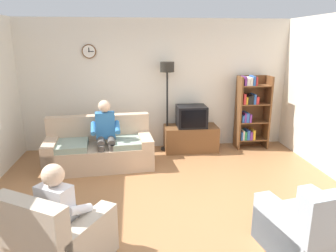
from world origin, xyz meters
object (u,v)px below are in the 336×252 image
couch (100,150)px  armchair_near_window (60,240)px  bookshelf (250,111)px  armchair_near_bookshelf (309,230)px  tv (191,116)px  tv_stand (191,138)px  person_on_couch (106,131)px  floor_lamp (167,82)px  person_in_left_armchair (63,208)px

couch → armchair_near_window: 2.65m
bookshelf → armchair_near_bookshelf: (-0.64, -3.48, -0.52)m
couch → tv: tv is taller
armchair_near_window → couch: bearing=86.8°
couch → bookshelf: 3.24m
bookshelf → couch: bearing=-167.1°
tv → armchair_near_bookshelf: 3.48m
tv → tv_stand: bearing=90.0°
armchair_near_bookshelf → person_on_couch: (-2.34, 2.66, 0.41)m
couch → armchair_near_window: (-0.15, -2.64, -0.02)m
bookshelf → armchair_near_bookshelf: size_ratio=1.54×
bookshelf → armchair_near_window: size_ratio=1.34×
tv_stand → bookshelf: bookshelf is taller
floor_lamp → armchair_near_bookshelf: size_ratio=1.82×
couch → floor_lamp: (1.34, 0.75, 1.14)m
armchair_near_bookshelf → person_on_couch: size_ratio=0.82×
couch → armchair_near_bookshelf: bearing=-48.2°
couch → bookshelf: bearing=12.9°
floor_lamp → person_on_couch: size_ratio=1.49×
couch → tv_stand: 1.94m
armchair_near_window → person_in_left_armchair: person_in_left_armchair is taller
person_in_left_armchair → floor_lamp: bearing=66.6°
tv_stand → person_on_couch: person_on_couch is taller
bookshelf → floor_lamp: bearing=179.0°
bookshelf → armchair_near_window: 4.71m
bookshelf → armchair_near_window: (-3.27, -3.36, -0.52)m
floor_lamp → armchair_near_bookshelf: 3.87m
bookshelf → person_in_left_armchair: (-3.22, -3.28, -0.20)m
tv_stand → tv: (0.00, -0.02, 0.48)m
armchair_near_window → armchair_near_bookshelf: (2.62, -0.12, 0.00)m
floor_lamp → person_in_left_armchair: 3.71m
couch → armchair_near_window: size_ratio=1.69×
tv_stand → floor_lamp: floor_lamp is taller
person_in_left_armchair → tv: bearing=58.9°
tv → person_in_left_armchair: bearing=-121.1°
tv_stand → floor_lamp: (-0.49, 0.10, 1.19)m
tv_stand → person_in_left_armchair: person_in_left_armchair is taller
tv_stand → armchair_near_bookshelf: bearing=-79.2°
bookshelf → floor_lamp: (-1.78, 0.03, 0.64)m
floor_lamp → armchair_near_window: 3.88m
armchair_near_bookshelf → person_in_left_armchair: (-2.58, 0.20, 0.32)m
armchair_near_bookshelf → person_on_couch: 3.57m
couch → tv_stand: bearing=19.5°
couch → floor_lamp: 1.91m
armchair_near_bookshelf → person_in_left_armchair: person_in_left_armchair is taller
bookshelf → tv_stand: bearing=-177.0°
floor_lamp → armchair_near_bookshelf: bearing=-72.0°
tv_stand → person_in_left_armchair: (-1.93, -3.22, 0.34)m
couch → person_in_left_armchair: bearing=-92.2°
tv → floor_lamp: 0.86m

